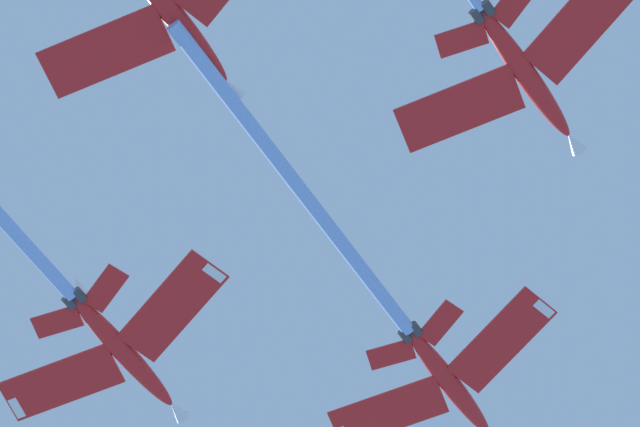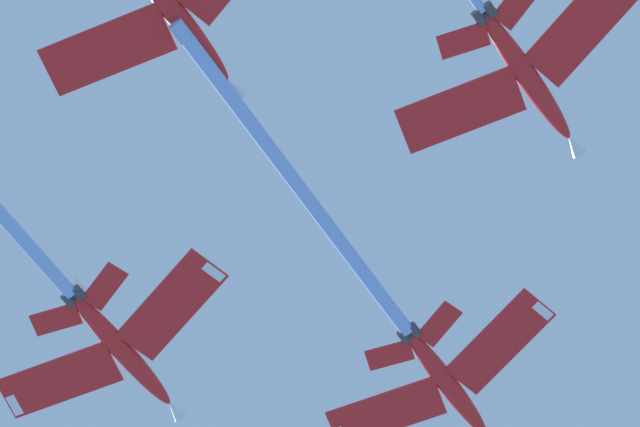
% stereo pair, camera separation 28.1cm
% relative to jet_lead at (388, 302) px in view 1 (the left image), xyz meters
% --- Properties ---
extents(jet_lead, '(31.08, 33.95, 9.20)m').
position_rel_jet_lead_xyz_m(jet_lead, '(0.00, 0.00, 0.00)').
color(jet_lead, red).
extents(jet_left_wing, '(32.42, 35.09, 9.09)m').
position_rel_jet_lead_xyz_m(jet_left_wing, '(-25.44, -1.36, -2.98)').
color(jet_left_wing, red).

